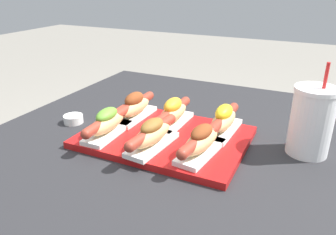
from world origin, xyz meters
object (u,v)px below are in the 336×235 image
object	(u,v)px
hot_dog_4	(173,113)
sauce_bowl	(73,119)
hot_dog_1	(152,134)
serving_tray	(165,137)
drink_cup	(311,121)
hot_dog_2	(201,141)
hot_dog_5	(223,120)
hot_dog_3	(134,107)
hot_dog_0	(107,123)

from	to	relation	value
hot_dog_4	sauce_bowl	distance (m)	0.30
hot_dog_1	serving_tray	bearing A→B (deg)	92.40
drink_cup	serving_tray	bearing A→B (deg)	-165.41
hot_dog_2	hot_dog_5	size ratio (longest dim) A/B	0.99
sauce_bowl	hot_dog_2	bearing A→B (deg)	-5.71
serving_tray	sauce_bowl	xyz separation A→B (m)	(-0.30, -0.02, 0.00)
hot_dog_1	sauce_bowl	bearing A→B (deg)	168.57
hot_dog_2	hot_dog_5	distance (m)	0.14
hot_dog_3	sauce_bowl	distance (m)	0.19
serving_tray	hot_dog_2	world-z (taller)	hot_dog_2
hot_dog_3	hot_dog_5	xyz separation A→B (m)	(0.26, 0.02, -0.00)
hot_dog_3	hot_dog_4	bearing A→B (deg)	2.04
sauce_bowl	hot_dog_0	bearing A→B (deg)	-17.40
hot_dog_2	drink_cup	world-z (taller)	drink_cup
drink_cup	hot_dog_3	bearing A→B (deg)	-176.48
hot_dog_0	hot_dog_4	size ratio (longest dim) A/B	1.00
hot_dog_1	hot_dog_5	xyz separation A→B (m)	(0.13, 0.15, 0.00)
hot_dog_3	sauce_bowl	xyz separation A→B (m)	(-0.17, -0.08, -0.04)
hot_dog_2	hot_dog_1	bearing A→B (deg)	-171.14
serving_tray	sauce_bowl	world-z (taller)	sauce_bowl
serving_tray	hot_dog_5	size ratio (longest dim) A/B	2.06
sauce_bowl	drink_cup	bearing A→B (deg)	9.35
hot_dog_1	hot_dog_0	bearing A→B (deg)	175.89
hot_dog_3	hot_dog_4	xyz separation A→B (m)	(0.12, 0.00, -0.00)
serving_tray	sauce_bowl	size ratio (longest dim) A/B	7.42
hot_dog_2	hot_dog_3	world-z (taller)	hot_dog_3
drink_cup	hot_dog_4	bearing A→B (deg)	-175.97
hot_dog_0	hot_dog_3	world-z (taller)	hot_dog_3
sauce_bowl	serving_tray	bearing A→B (deg)	3.03
serving_tray	sauce_bowl	distance (m)	0.30
hot_dog_2	drink_cup	bearing A→B (deg)	33.47
hot_dog_2	hot_dog_3	xyz separation A→B (m)	(-0.25, 0.12, 0.00)
hot_dog_0	hot_dog_3	xyz separation A→B (m)	(0.01, 0.13, 0.00)
serving_tray	hot_dog_3	xyz separation A→B (m)	(-0.13, 0.06, 0.04)
hot_dog_0	hot_dog_1	xyz separation A→B (m)	(0.14, -0.01, -0.00)
hot_dog_3	hot_dog_5	size ratio (longest dim) A/B	1.00
drink_cup	hot_dog_1	bearing A→B (deg)	-154.13
serving_tray	hot_dog_3	distance (m)	0.15
drink_cup	hot_dog_2	bearing A→B (deg)	-146.53
hot_dog_0	hot_dog_1	distance (m)	0.14
hot_dog_0	sauce_bowl	bearing A→B (deg)	162.60
hot_dog_1	drink_cup	size ratio (longest dim) A/B	0.89
serving_tray	drink_cup	world-z (taller)	drink_cup
hot_dog_4	hot_dog_5	size ratio (longest dim) A/B	1.00
hot_dog_1	sauce_bowl	distance (m)	0.31
hot_dog_0	hot_dog_5	xyz separation A→B (m)	(0.27, 0.14, 0.00)
hot_dog_1	hot_dog_5	size ratio (longest dim) A/B	1.00
serving_tray	drink_cup	xyz separation A→B (m)	(0.35, 0.09, 0.08)
serving_tray	hot_dog_4	distance (m)	0.08
hot_dog_0	hot_dog_4	distance (m)	0.18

